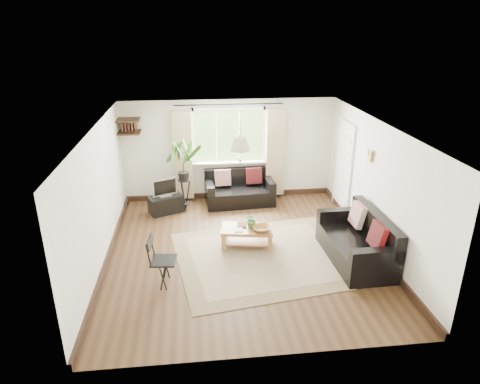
{
  "coord_description": "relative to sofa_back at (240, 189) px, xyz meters",
  "views": [
    {
      "loc": [
        -0.84,
        -7.05,
        4.05
      ],
      "look_at": [
        0.0,
        0.4,
        1.05
      ],
      "focal_mm": 32.0,
      "sensor_mm": 36.0,
      "label": 1
    }
  ],
  "objects": [
    {
      "name": "window",
      "position": [
        -0.2,
        0.42,
        1.17
      ],
      "size": [
        2.5,
        0.16,
        2.16
      ],
      "primitive_type": null,
      "color": "white",
      "rests_on": "wall_back"
    },
    {
      "name": "wall_back",
      "position": [
        -0.2,
        0.46,
        0.82
      ],
      "size": [
        5.0,
        0.02,
        2.4
      ],
      "primitive_type": "cube",
      "color": "silver",
      "rests_on": "floor"
    },
    {
      "name": "rug",
      "position": [
        0.2,
        -2.56,
        -0.37
      ],
      "size": [
        3.56,
        3.18,
        0.02
      ],
      "primitive_type": "cube",
      "rotation": [
        0.0,
        0.0,
        0.15
      ],
      "color": "#BCB291",
      "rests_on": "floor"
    },
    {
      "name": "tv",
      "position": [
        -1.72,
        -0.32,
        0.24
      ],
      "size": [
        0.59,
        0.4,
        0.43
      ],
      "primitive_type": null,
      "rotation": [
        0.0,
        0.0,
        0.41
      ],
      "color": "#A5A5AA",
      "rests_on": "tv_stand"
    },
    {
      "name": "folding_chair",
      "position": [
        -1.6,
        -3.22,
        0.05
      ],
      "size": [
        0.48,
        0.48,
        0.85
      ],
      "primitive_type": null,
      "rotation": [
        0.0,
        0.0,
        1.48
      ],
      "color": "black",
      "rests_on": "floor"
    },
    {
      "name": "pendant_lamp",
      "position": [
        -0.2,
        -1.89,
        1.67
      ],
      "size": [
        0.36,
        0.36,
        0.54
      ],
      "primitive_type": null,
      "color": "beige",
      "rests_on": "ceiling"
    },
    {
      "name": "floor",
      "position": [
        -0.2,
        -2.29,
        -0.38
      ],
      "size": [
        5.5,
        5.5,
        0.0
      ],
      "primitive_type": "plane",
      "color": "#321E10",
      "rests_on": "ground"
    },
    {
      "name": "table_plant",
      "position": [
        0.0,
        -2.09,
        0.17
      ],
      "size": [
        0.3,
        0.27,
        0.3
      ],
      "primitive_type": "imported",
      "rotation": [
        0.0,
        0.0,
        -0.16
      ],
      "color": "#386B2B",
      "rests_on": "coffee_table"
    },
    {
      "name": "book_b",
      "position": [
        -0.27,
        -1.98,
        0.03
      ],
      "size": [
        0.21,
        0.27,
        0.02
      ],
      "primitive_type": "imported",
      "rotation": [
        0.0,
        0.0,
        -0.13
      ],
      "color": "#553322",
      "rests_on": "coffee_table"
    },
    {
      "name": "sofa_right",
      "position": [
        1.79,
        -2.82,
        0.05
      ],
      "size": [
        1.83,
        0.96,
        0.85
      ],
      "primitive_type": null,
      "rotation": [
        0.0,
        0.0,
        -1.54
      ],
      "color": "black",
      "rests_on": "floor"
    },
    {
      "name": "wall_right",
      "position": [
        2.3,
        -2.29,
        0.82
      ],
      "size": [
        0.02,
        5.5,
        2.4
      ],
      "primitive_type": "cube",
      "color": "silver",
      "rests_on": "floor"
    },
    {
      "name": "wall_left",
      "position": [
        -2.7,
        -2.29,
        0.82
      ],
      "size": [
        0.02,
        5.5,
        2.4
      ],
      "primitive_type": "cube",
      "color": "silver",
      "rests_on": "floor"
    },
    {
      "name": "palm_stand",
      "position": [
        -1.29,
        -0.28,
        0.45
      ],
      "size": [
        0.78,
        0.78,
        1.65
      ],
      "primitive_type": null,
      "rotation": [
        0.0,
        0.0,
        0.25
      ],
      "color": "black",
      "rests_on": "floor"
    },
    {
      "name": "coffee_table",
      "position": [
        -0.09,
        -2.12,
        -0.18
      ],
      "size": [
        1.05,
        0.69,
        0.4
      ],
      "primitive_type": null,
      "rotation": [
        0.0,
        0.0,
        -0.17
      ],
      "color": "brown",
      "rests_on": "floor"
    },
    {
      "name": "ceiling",
      "position": [
        -0.2,
        -2.29,
        2.02
      ],
      "size": [
        5.5,
        5.5,
        0.0
      ],
      "primitive_type": "plane",
      "rotation": [
        3.14,
        0.0,
        0.0
      ],
      "color": "white",
      "rests_on": "floor"
    },
    {
      "name": "door",
      "position": [
        2.27,
        -0.59,
        0.62
      ],
      "size": [
        0.06,
        0.96,
        2.06
      ],
      "primitive_type": "cube",
      "color": "silver",
      "rests_on": "wall_right"
    },
    {
      "name": "bowl",
      "position": [
        0.17,
        -2.25,
        0.06
      ],
      "size": [
        0.38,
        0.38,
        0.08
      ],
      "primitive_type": "imported",
      "rotation": [
        0.0,
        0.0,
        0.12
      ],
      "color": "olive",
      "rests_on": "coffee_table"
    },
    {
      "name": "book_a",
      "position": [
        -0.35,
        -2.16,
        0.03
      ],
      "size": [
        0.16,
        0.22,
        0.02
      ],
      "primitive_type": "imported",
      "rotation": [
        0.0,
        0.0,
        -0.0
      ],
      "color": "white",
      "rests_on": "coffee_table"
    },
    {
      "name": "wall_sconce",
      "position": [
        2.23,
        -1.99,
        1.36
      ],
      "size": [
        0.12,
        0.12,
        0.28
      ],
      "primitive_type": null,
      "color": "beige",
      "rests_on": "wall_right"
    },
    {
      "name": "sofa_back",
      "position": [
        0.0,
        0.0,
        0.0
      ],
      "size": [
        1.64,
        0.9,
        0.75
      ],
      "primitive_type": null,
      "rotation": [
        0.0,
        0.0,
        0.06
      ],
      "color": "black",
      "rests_on": "floor"
    },
    {
      "name": "corner_shelf",
      "position": [
        -2.45,
        0.21,
        1.51
      ],
      "size": [
        0.5,
        0.5,
        0.34
      ],
      "primitive_type": null,
      "color": "black",
      "rests_on": "wall_back"
    },
    {
      "name": "wall_front",
      "position": [
        -0.2,
        -5.04,
        0.82
      ],
      "size": [
        5.0,
        0.02,
        2.4
      ],
      "primitive_type": "cube",
      "color": "silver",
      "rests_on": "floor"
    },
    {
      "name": "sill_plant",
      "position": [
        0.05,
        0.34,
        0.69
      ],
      "size": [
        0.14,
        0.1,
        0.27
      ],
      "primitive_type": "imported",
      "color": "#2D6023",
      "rests_on": "window"
    },
    {
      "name": "tv_stand",
      "position": [
        -1.72,
        -0.32,
        -0.18
      ],
      "size": [
        0.84,
        0.67,
        0.4
      ],
      "primitive_type": "cube",
      "rotation": [
        0.0,
        0.0,
        0.41
      ],
      "color": "black",
      "rests_on": "floor"
    }
  ]
}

